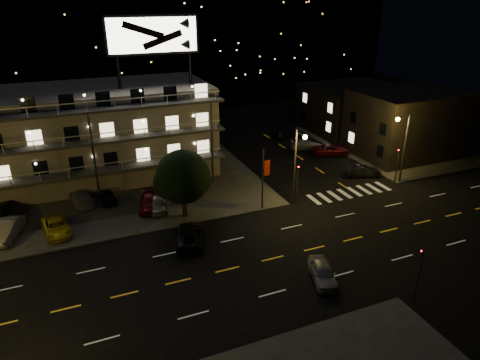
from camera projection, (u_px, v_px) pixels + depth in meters
name	position (u px, v px, depth m)	size (l,w,h in m)	color
ground	(250.00, 264.00, 34.56)	(140.00, 140.00, 0.00)	black
curb_nw	(59.00, 194.00, 46.54)	(44.00, 24.00, 0.15)	#323230
curb_ne	(384.00, 144.00, 62.01)	(16.00, 24.00, 0.15)	#323230
motel	(88.00, 133.00, 49.15)	(28.00, 13.80, 18.10)	gray
side_bldg_front	(408.00, 123.00, 56.95)	(14.06, 10.00, 8.50)	black
side_bldg_back	(353.00, 108.00, 67.41)	(14.06, 12.00, 7.00)	black
hill_backdrop	(86.00, 40.00, 86.08)	(120.00, 25.00, 24.00)	black
streetlight_nc	(297.00, 160.00, 42.28)	(0.44, 1.92, 8.00)	#2D2D30
streetlight_ne	(403.00, 142.00, 47.39)	(1.92, 0.44, 8.00)	#2D2D30
signal_nw	(297.00, 179.00, 43.89)	(0.20, 0.27, 4.60)	#2D2D30
signal_sw	(419.00, 270.00, 29.50)	(0.20, 0.27, 4.60)	#2D2D30
signal_ne	(398.00, 162.00, 48.46)	(0.27, 0.20, 4.60)	#2D2D30
banner_north	(263.00, 178.00, 42.09)	(0.83, 0.16, 6.40)	#2D2D30
stop_sign	(184.00, 207.00, 40.08)	(0.91, 0.11, 2.61)	#2D2D30
tree	(183.00, 178.00, 40.12)	(5.36, 5.16, 6.75)	black
lot_car_1	(7.00, 230.00, 37.75)	(1.60, 4.59, 1.51)	#949599
lot_car_2	(56.00, 227.00, 38.56)	(2.08, 4.52, 1.26)	gold
lot_car_3	(149.00, 202.00, 43.03)	(1.82, 4.48, 1.30)	#5D0D17
lot_car_4	(158.00, 204.00, 42.70)	(1.58, 3.94, 1.34)	#949599
lot_car_6	(5.00, 211.00, 41.05)	(2.43, 5.28, 1.47)	black
lot_car_7	(81.00, 198.00, 43.92)	(1.94, 4.77, 1.38)	#949599
lot_car_8	(107.00, 196.00, 44.35)	(1.51, 3.76, 1.28)	black
lot_car_9	(186.00, 182.00, 47.59)	(1.39, 3.99, 1.31)	#5D0D17
side_car_0	(363.00, 171.00, 50.87)	(1.46, 4.17, 1.38)	black
side_car_1	(331.00, 150.00, 57.83)	(2.38, 5.15, 1.43)	#5D0D17
side_car_2	(307.00, 145.00, 59.83)	(1.82, 4.48, 1.30)	#949599
side_car_3	(283.00, 133.00, 64.79)	(1.62, 4.03, 1.37)	black
road_car_east	(323.00, 272.00, 32.36)	(1.63, 4.05, 1.38)	#949599
road_car_west	(190.00, 235.00, 37.43)	(2.31, 5.01, 1.39)	black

